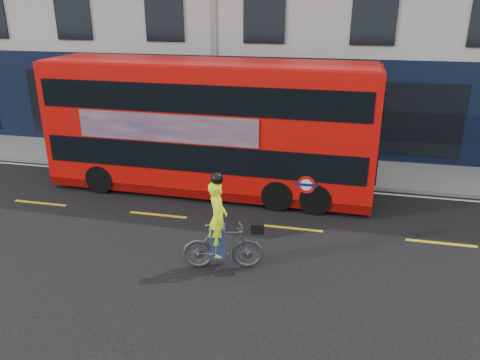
% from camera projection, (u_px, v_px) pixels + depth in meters
% --- Properties ---
extents(ground, '(120.00, 120.00, 0.00)m').
position_uv_depth(ground, '(137.00, 238.00, 12.68)').
color(ground, black).
rests_on(ground, ground).
extents(pavement, '(60.00, 3.00, 0.12)m').
position_uv_depth(pavement, '(206.00, 161.00, 18.58)').
color(pavement, gray).
rests_on(pavement, ground).
extents(kerb, '(60.00, 0.12, 0.13)m').
position_uv_depth(kerb, '(194.00, 174.00, 17.21)').
color(kerb, slate).
rests_on(kerb, ground).
extents(road_edge_line, '(58.00, 0.10, 0.01)m').
position_uv_depth(road_edge_line, '(192.00, 178.00, 16.96)').
color(road_edge_line, silver).
rests_on(road_edge_line, ground).
extents(lane_dashes, '(58.00, 0.12, 0.01)m').
position_uv_depth(lane_dashes, '(158.00, 215.00, 14.05)').
color(lane_dashes, gold).
rests_on(lane_dashes, ground).
extents(bus, '(10.71, 2.64, 4.29)m').
position_uv_depth(bus, '(210.00, 127.00, 15.15)').
color(bus, red).
rests_on(bus, ground).
extents(cyclist, '(2.00, 0.97, 2.43)m').
position_uv_depth(cyclist, '(222.00, 237.00, 11.00)').
color(cyclist, '#474A4C').
rests_on(cyclist, ground).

